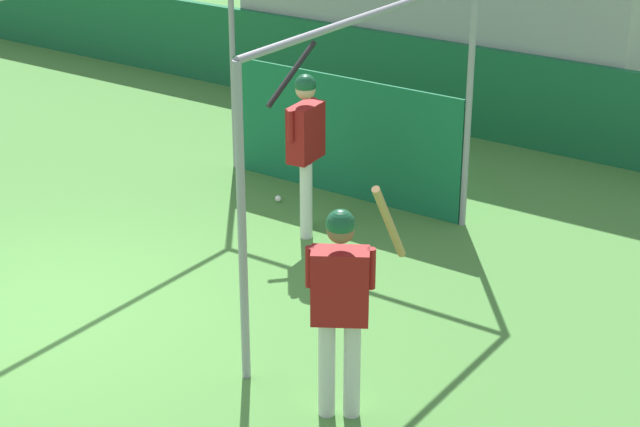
% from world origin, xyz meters
% --- Properties ---
extents(ground_plane, '(60.00, 60.00, 0.00)m').
position_xyz_m(ground_plane, '(0.00, 0.00, 0.00)').
color(ground_plane, '#477F38').
extents(outfield_wall, '(24.00, 0.12, 1.22)m').
position_xyz_m(outfield_wall, '(0.00, 6.80, 0.61)').
color(outfield_wall, '#196038').
rests_on(outfield_wall, ground).
extents(batting_cage, '(3.23, 3.86, 2.70)m').
position_xyz_m(batting_cage, '(0.72, 3.37, 1.22)').
color(batting_cage, gray).
rests_on(batting_cage, ground).
extents(player_batter, '(0.55, 0.91, 1.93)m').
position_xyz_m(player_batter, '(1.02, 2.93, 1.06)').
color(player_batter, silver).
rests_on(player_batter, ground).
extents(player_waiting, '(0.62, 0.65, 2.00)m').
position_xyz_m(player_waiting, '(3.24, 0.27, 1.04)').
color(player_waiting, silver).
rests_on(player_waiting, ground).
extents(baseball, '(0.07, 0.07, 0.07)m').
position_xyz_m(baseball, '(0.26, 3.45, 0.04)').
color(baseball, white).
rests_on(baseball, ground).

